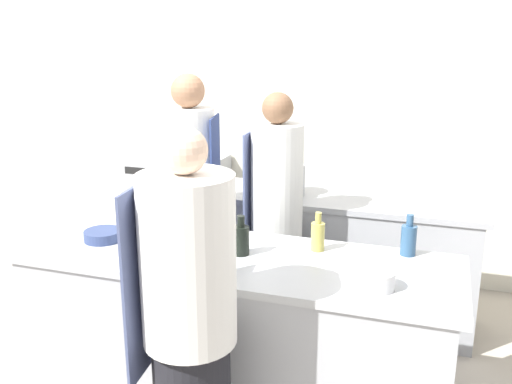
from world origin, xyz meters
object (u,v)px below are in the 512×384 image
Objects in this scene: bottle_vinegar at (241,239)px; cup at (176,255)px; chef_at_stove at (192,208)px; bowl_prep_small at (103,235)px; bottle_olive_oil at (409,239)px; bowl_mixing_large at (377,280)px; chef_at_prep_near at (189,326)px; stockpot at (289,179)px; chef_at_pass_far at (276,224)px; bottle_wine at (318,235)px; oven_range at (179,215)px.

bottle_vinegar is 2.31× the size of cup.
bowl_prep_small is at bearing -27.72° from chef_at_stove.
chef_at_stove is at bearing 163.44° from bottle_olive_oil.
bowl_prep_small is 2.28× the size of cup.
bottle_vinegar is 0.75m from bowl_mixing_large.
bowl_mixing_large is at bearing -102.70° from bottle_olive_oil.
bottle_vinegar is at bearing -5.83° from chef_at_prep_near.
bottle_vinegar is at bearing -162.01° from bottle_olive_oil.
stockpot reaches higher than bowl_mixing_large.
bowl_mixing_large is at bearing 1.60° from cup.
stockpot reaches higher than cup.
bowl_prep_small is (-0.78, -0.77, 0.10)m from chef_at_pass_far.
cup is (0.33, -0.91, 0.06)m from chef_at_stove.
chef_at_prep_near is 0.67m from bottle_vinegar.
bottle_vinegar is at bearing 165.14° from bowl_mixing_large.
bottle_wine is at bearing 11.05° from bowl_prep_small.
bowl_mixing_large is (-0.10, -0.46, -0.05)m from bottle_olive_oil.
bottle_olive_oil is at bearing -35.41° from oven_range.
oven_range is 0.59× the size of chef_at_prep_near.
bottle_vinegar is 1.01× the size of bowl_prep_small.
bowl_prep_small is (-1.53, 0.15, -0.01)m from bowl_mixing_large.
chef_at_pass_far is at bearing 91.78° from bottle_vinegar.
stockpot is at bearing 113.23° from bottle_wine.
oven_range is 1.57m from chef_at_pass_far.
bottle_vinegar is 0.81m from bowl_prep_small.
bowl_mixing_large is 0.72× the size of stockpot.
oven_range is at bearing 135.31° from bowl_mixing_large.
bottle_olive_oil is at bearing -120.02° from chef_at_pass_far.
chef_at_prep_near is at bearing 178.92° from chef_at_pass_far.
chef_at_stove is 0.77m from bowl_prep_small.
chef_at_stove is 0.97m from cup.
bottle_olive_oil is 0.98× the size of stockpot.
chef_at_prep_near and chef_at_pass_far have the same top height.
chef_at_stove is 1.49m from bottle_olive_oil.
chef_at_stove reaches higher than chef_at_prep_near.
chef_at_prep_near is 8.07× the size of bottle_wine.
stockpot is (-0.04, 0.45, 0.18)m from chef_at_pass_far.
chef_at_prep_near reaches higher than oven_range.
bowl_mixing_large is (0.75, -0.91, 0.11)m from chef_at_pass_far.
bottle_olive_oil is 0.87m from bottle_vinegar.
bowl_mixing_large reaches higher than bowl_prep_small.
chef_at_prep_near is at bearing -36.83° from bowl_prep_small.
oven_range is 0.59× the size of chef_at_pass_far.
bottle_vinegar is 0.41m from bottle_wine.
bottle_wine reaches higher than oven_range.
chef_at_prep_near is 0.52m from cup.
oven_range is 4.70× the size of bottle_vinegar.
bottle_vinegar reaches higher than bowl_mixing_large.
bottle_olive_oil is (1.42, -0.42, 0.10)m from chef_at_stove.
stockpot is (0.54, 0.48, 0.12)m from chef_at_stove.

